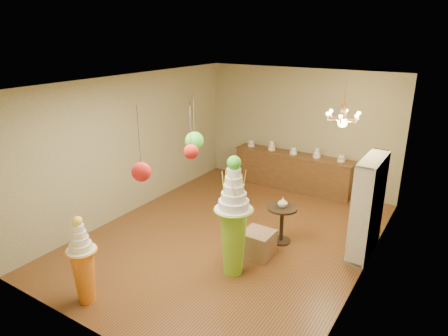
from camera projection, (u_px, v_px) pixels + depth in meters
The scene contains 17 objects.
floor at pixel (231, 236), 7.88m from camera, with size 6.50×6.50×0.00m, color brown.
ceiling at pixel (232, 82), 6.90m from camera, with size 6.50×6.50×0.00m, color silver.
wall_back at pixel (299, 129), 9.98m from camera, with size 5.00×0.04×3.00m, color #979068.
wall_front at pixel (92, 237), 4.80m from camera, with size 5.00×0.04×3.00m, color #979068.
wall_left at pixel (133, 144), 8.65m from camera, with size 0.04×6.50×3.00m, color #979068.
wall_right at pixel (371, 192), 6.13m from camera, with size 0.04×6.50×3.00m, color #979068.
pedestal_green at pixel (234, 227), 6.43m from camera, with size 0.71×0.71×2.05m.
pedestal_orange at pixel (84, 268), 5.83m from camera, with size 0.50×0.50×1.40m.
burlap_riser at pixel (258, 244), 7.13m from camera, with size 0.52×0.52×0.47m, color #957151.
sideboard at pixel (292, 171), 10.10m from camera, with size 3.04×0.54×1.16m.
shelving_unit at pixel (368, 206), 7.05m from camera, with size 0.33×1.20×1.80m.
round_table at pixel (282, 220), 7.52m from camera, with size 0.71×0.71×0.73m.
vase at pixel (283, 202), 7.40m from camera, with size 0.18×0.18×0.19m, color beige.
pom_red_left at pixel (141, 172), 5.09m from camera, with size 0.25×0.25×0.99m.
pom_green_mid at pixel (194, 141), 6.04m from camera, with size 0.29×0.29×0.88m.
pom_red_right at pixel (191, 152), 5.23m from camera, with size 0.20×0.20×0.76m.
chandelier at pixel (343, 120), 7.27m from camera, with size 0.86×0.86×0.85m.
Camera 1 is at (3.62, -6.00, 3.86)m, focal length 32.00 mm.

